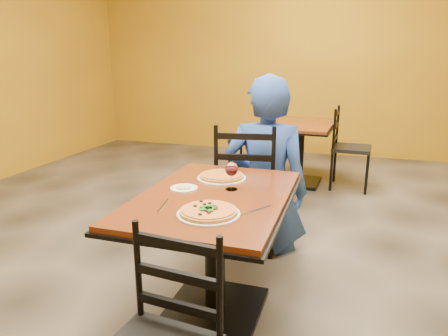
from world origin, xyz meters
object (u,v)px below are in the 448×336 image
(table_main, at_px, (215,226))
(chair_second_left, at_px, (251,140))
(chair_second_right, at_px, (352,149))
(wine_glass, at_px, (231,175))
(side_plate, at_px, (184,188))
(chair_main_far, at_px, (247,186))
(diner, at_px, (266,164))
(pizza_main, at_px, (209,211))
(table_second, at_px, (300,139))
(plate_far, at_px, (222,178))
(plate_main, at_px, (209,214))
(pizza_far, at_px, (222,176))

(table_main, bearing_deg, chair_second_left, 99.51)
(chair_second_right, relative_size, wine_glass, 5.27)
(side_plate, xyz_separation_m, wine_glass, (0.27, 0.08, 0.08))
(chair_main_far, xyz_separation_m, diner, (0.15, 0.03, 0.18))
(pizza_main, bearing_deg, chair_main_far, 95.64)
(table_second, relative_size, pizza_main, 4.17)
(chair_second_left, xyz_separation_m, side_plate, (0.27, -2.75, 0.25))
(table_second, height_order, plate_far, plate_far)
(side_plate, bearing_deg, plate_main, -50.85)
(side_plate, relative_size, wine_glass, 0.89)
(table_main, height_order, side_plate, side_plate)
(diner, relative_size, wine_glass, 7.69)
(chair_second_left, bearing_deg, pizza_far, 14.12)
(table_main, height_order, plate_main, plate_main)
(diner, bearing_deg, pizza_far, 72.99)
(table_second, relative_size, plate_main, 3.82)
(table_second, relative_size, wine_glass, 6.57)
(chair_second_left, relative_size, side_plate, 6.31)
(diner, xyz_separation_m, side_plate, (-0.30, -0.92, 0.06))
(side_plate, bearing_deg, table_main, -8.82)
(table_main, relative_size, chair_second_left, 1.22)
(table_second, relative_size, pizza_far, 4.23)
(diner, distance_m, wine_glass, 0.86)
(plate_main, bearing_deg, chair_main_far, 95.64)
(table_second, height_order, pizza_main, pizza_main)
(pizza_main, relative_size, side_plate, 1.77)
(chair_second_right, xyz_separation_m, plate_main, (-0.66, -3.08, 0.28))
(plate_main, relative_size, side_plate, 1.94)
(side_plate, bearing_deg, chair_main_far, 80.44)
(table_main, bearing_deg, table_second, 87.20)
(chair_second_right, bearing_deg, wine_glass, 169.16)
(chair_main_far, xyz_separation_m, pizza_main, (0.12, -1.23, 0.26))
(plate_far, distance_m, side_plate, 0.30)
(table_main, bearing_deg, pizza_main, -76.49)
(table_main, distance_m, table_second, 2.78)
(table_second, bearing_deg, plate_main, -91.17)
(table_main, relative_size, chair_second_right, 1.30)
(chair_second_right, relative_size, plate_main, 3.06)
(chair_second_left, bearing_deg, pizza_main, 14.60)
(chair_second_right, xyz_separation_m, pizza_far, (-0.79, -2.48, 0.30))
(plate_far, distance_m, pizza_far, 0.02)
(chair_main_far, height_order, plate_far, chair_main_far)
(chair_second_right, xyz_separation_m, wine_glass, (-0.67, -2.67, 0.37))
(table_second, xyz_separation_m, diner, (-0.04, -1.82, 0.14))
(side_plate, bearing_deg, chair_second_right, 71.17)
(table_second, relative_size, chair_second_right, 1.25)
(diner, bearing_deg, plate_main, 84.83)
(chair_second_right, bearing_deg, plate_far, 165.61)
(plate_far, xyz_separation_m, side_plate, (-0.15, -0.27, 0.00))
(table_second, xyz_separation_m, pizza_far, (-0.19, -2.48, 0.22))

